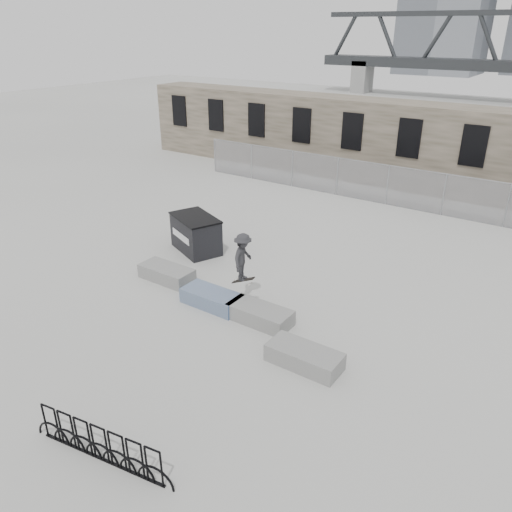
{
  "coord_description": "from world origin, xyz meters",
  "views": [
    {
      "loc": [
        8.2,
        -10.93,
        8.22
      ],
      "look_at": [
        -0.26,
        1.36,
        1.3
      ],
      "focal_mm": 35.0,
      "sensor_mm": 36.0,
      "label": 1
    }
  ],
  "objects_px": {
    "planter_center_right": "(260,314)",
    "bike_rack": "(100,444)",
    "planter_far_left": "(167,273)",
    "planter_center_left": "(212,298)",
    "dumpster": "(196,234)",
    "skateboarder": "(243,257)",
    "planter_offset": "(304,356)"
  },
  "relations": [
    {
      "from": "planter_center_right",
      "to": "bike_rack",
      "type": "relative_size",
      "value": 0.56
    },
    {
      "from": "planter_far_left",
      "to": "planter_center_left",
      "type": "height_order",
      "value": "same"
    },
    {
      "from": "planter_center_left",
      "to": "planter_center_right",
      "type": "distance_m",
      "value": 1.81
    },
    {
      "from": "planter_center_right",
      "to": "dumpster",
      "type": "xyz_separation_m",
      "value": [
        -5.08,
        2.97,
        0.45
      ]
    },
    {
      "from": "planter_center_left",
      "to": "bike_rack",
      "type": "height_order",
      "value": "bike_rack"
    },
    {
      "from": "bike_rack",
      "to": "skateboarder",
      "type": "bearing_deg",
      "value": 100.83
    },
    {
      "from": "dumpster",
      "to": "skateboarder",
      "type": "bearing_deg",
      "value": -7.4
    },
    {
      "from": "planter_far_left",
      "to": "planter_center_right",
      "type": "relative_size",
      "value": 1.0
    },
    {
      "from": "skateboarder",
      "to": "planter_center_right",
      "type": "bearing_deg",
      "value": -130.72
    },
    {
      "from": "planter_center_right",
      "to": "skateboarder",
      "type": "xyz_separation_m",
      "value": [
        -1.0,
        0.55,
        1.42
      ]
    },
    {
      "from": "planter_center_right",
      "to": "planter_offset",
      "type": "bearing_deg",
      "value": -26.72
    },
    {
      "from": "dumpster",
      "to": "bike_rack",
      "type": "xyz_separation_m",
      "value": [
        5.38,
        -9.24,
        -0.28
      ]
    },
    {
      "from": "planter_far_left",
      "to": "dumpster",
      "type": "height_order",
      "value": "dumpster"
    },
    {
      "from": "planter_far_left",
      "to": "planter_offset",
      "type": "xyz_separation_m",
      "value": [
        6.44,
        -1.52,
        0.0
      ]
    },
    {
      "from": "dumpster",
      "to": "planter_center_right",
      "type": "bearing_deg",
      "value": -7.02
    },
    {
      "from": "planter_far_left",
      "to": "planter_center_left",
      "type": "distance_m",
      "value": 2.5
    },
    {
      "from": "planter_far_left",
      "to": "planter_center_left",
      "type": "relative_size",
      "value": 1.0
    },
    {
      "from": "skateboarder",
      "to": "bike_rack",
      "type": "bearing_deg",
      "value": 178.9
    },
    {
      "from": "planter_center_left",
      "to": "bike_rack",
      "type": "bearing_deg",
      "value": -71.21
    },
    {
      "from": "skateboarder",
      "to": "dumpster",
      "type": "bearing_deg",
      "value": 47.35
    },
    {
      "from": "planter_offset",
      "to": "planter_far_left",
      "type": "bearing_deg",
      "value": 166.73
    },
    {
      "from": "planter_center_right",
      "to": "planter_offset",
      "type": "height_order",
      "value": "same"
    },
    {
      "from": "planter_center_left",
      "to": "planter_offset",
      "type": "distance_m",
      "value": 4.12
    },
    {
      "from": "dumpster",
      "to": "bike_rack",
      "type": "relative_size",
      "value": 0.71
    },
    {
      "from": "bike_rack",
      "to": "planter_center_right",
      "type": "bearing_deg",
      "value": 92.75
    },
    {
      "from": "planter_center_left",
      "to": "planter_center_right",
      "type": "relative_size",
      "value": 1.0
    },
    {
      "from": "planter_offset",
      "to": "bike_rack",
      "type": "height_order",
      "value": "bike_rack"
    },
    {
      "from": "planter_offset",
      "to": "skateboarder",
      "type": "distance_m",
      "value": 3.85
    },
    {
      "from": "planter_offset",
      "to": "bike_rack",
      "type": "relative_size",
      "value": 0.56
    },
    {
      "from": "planter_offset",
      "to": "skateboarder",
      "type": "xyz_separation_m",
      "value": [
        -3.17,
        1.64,
        1.42
      ]
    },
    {
      "from": "planter_center_left",
      "to": "planter_center_right",
      "type": "bearing_deg",
      "value": 1.7
    },
    {
      "from": "planter_far_left",
      "to": "dumpster",
      "type": "bearing_deg",
      "value": 107.66
    }
  ]
}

